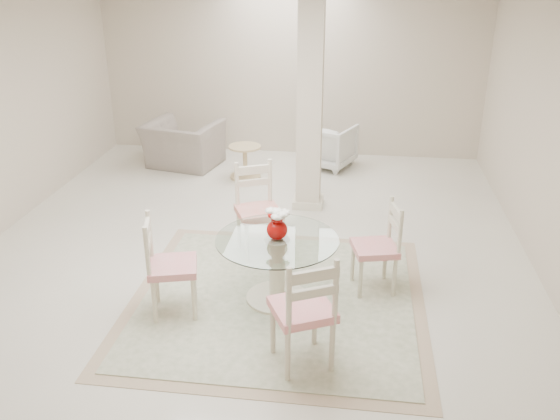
# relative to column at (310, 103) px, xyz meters

# --- Properties ---
(ground) EXTENTS (7.00, 7.00, 0.00)m
(ground) POSITION_rel_column_xyz_m (-0.50, -1.30, -1.35)
(ground) COLOR white
(ground) RESTS_ON ground
(room_shell) EXTENTS (6.02, 7.02, 2.71)m
(room_shell) POSITION_rel_column_xyz_m (-0.50, -1.30, 0.51)
(room_shell) COLOR beige
(room_shell) RESTS_ON ground
(column) EXTENTS (0.30, 0.30, 2.70)m
(column) POSITION_rel_column_xyz_m (0.00, 0.00, 0.00)
(column) COLOR beige
(column) RESTS_ON ground
(area_rug) EXTENTS (2.77, 2.77, 0.02)m
(area_rug) POSITION_rel_column_xyz_m (-0.09, -2.33, -1.34)
(area_rug) COLOR tan
(area_rug) RESTS_ON ground
(dining_table) EXTENTS (1.12, 1.12, 0.65)m
(dining_table) POSITION_rel_column_xyz_m (-0.09, -2.33, -1.02)
(dining_table) COLOR beige
(dining_table) RESTS_ON ground
(red_vase) EXTENTS (0.23, 0.21, 0.30)m
(red_vase) POSITION_rel_column_xyz_m (-0.08, -2.34, -0.55)
(red_vase) COLOR #9D0604
(red_vase) RESTS_ON dining_table
(dining_chair_east) EXTENTS (0.49, 0.49, 1.00)m
(dining_chair_east) POSITION_rel_column_xyz_m (0.87, -2.00, -0.82)
(dining_chair_east) COLOR beige
(dining_chair_east) RESTS_ON ground
(dining_chair_north) EXTENTS (0.59, 0.59, 1.11)m
(dining_chair_north) POSITION_rel_column_xyz_m (-0.44, -1.37, -0.76)
(dining_chair_north) COLOR #EEE2C4
(dining_chair_north) RESTS_ON ground
(dining_chair_west) EXTENTS (0.52, 0.52, 1.05)m
(dining_chair_west) POSITION_rel_column_xyz_m (-1.05, -2.67, -0.80)
(dining_chair_west) COLOR beige
(dining_chair_west) RESTS_ON ground
(dining_chair_south) EXTENTS (0.60, 0.60, 1.12)m
(dining_chair_south) POSITION_rel_column_xyz_m (0.27, -3.29, -0.76)
(dining_chair_south) COLOR beige
(dining_chair_south) RESTS_ON ground
(recliner_taupe) EXTENTS (1.23, 1.13, 0.69)m
(recliner_taupe) POSITION_rel_column_xyz_m (-2.04, 1.30, -1.01)
(recliner_taupe) COLOR gray
(recliner_taupe) RESTS_ON ground
(armchair_white) EXTENTS (0.93, 0.94, 0.66)m
(armchair_white) POSITION_rel_column_xyz_m (0.16, 1.59, -1.02)
(armchair_white) COLOR white
(armchair_white) RESTS_ON ground
(side_table) EXTENTS (0.47, 0.47, 0.48)m
(side_table) POSITION_rel_column_xyz_m (-1.00, 0.90, -1.13)
(side_table) COLOR tan
(side_table) RESTS_ON ground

